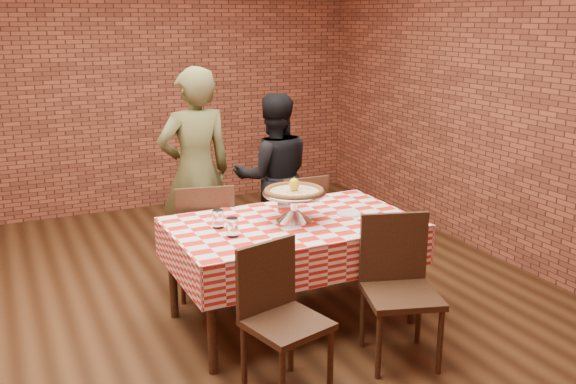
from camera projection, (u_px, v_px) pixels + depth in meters
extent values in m
plane|color=black|center=(213.00, 318.00, 4.65)|extent=(6.00, 6.00, 0.00)
plane|color=brown|center=(119.00, 82.00, 6.87)|extent=(5.50, 0.00, 5.50)
cube|color=#422919|center=(292.00, 272.00, 4.52)|extent=(1.69, 1.02, 0.75)
cylinder|color=beige|center=(294.00, 192.00, 4.38)|extent=(0.50, 0.50, 0.03)
ellipsoid|color=yellow|center=(294.00, 185.00, 4.37)|extent=(0.09, 0.09, 0.09)
cylinder|color=white|center=(232.00, 227.00, 4.10)|extent=(0.08, 0.08, 0.13)
cylinder|color=white|center=(218.00, 219.00, 4.27)|extent=(0.08, 0.08, 0.13)
cylinder|color=white|center=(349.00, 214.00, 4.57)|extent=(0.18, 0.18, 0.01)
cube|color=white|center=(380.00, 217.00, 4.50)|extent=(0.05, 0.04, 0.00)
cube|color=white|center=(375.00, 214.00, 4.58)|extent=(0.06, 0.05, 0.00)
cube|color=silver|center=(283.00, 200.00, 4.68)|extent=(0.11, 0.10, 0.14)
imported|color=brown|center=(196.00, 172.00, 5.30)|extent=(0.66, 0.46, 1.76)
imported|color=black|center=(274.00, 177.00, 5.68)|extent=(0.85, 0.73, 1.50)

